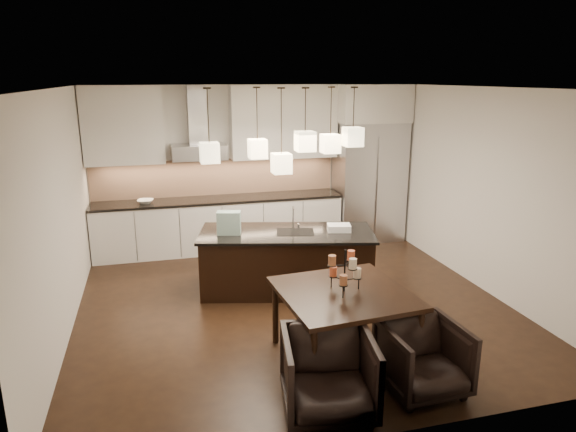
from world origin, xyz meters
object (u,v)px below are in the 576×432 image
object	(u,v)px
dining_table	(343,325)
armchair_right	(423,358)
refrigerator	(369,182)
island_body	(287,262)
armchair_left	(328,374)

from	to	relation	value
dining_table	armchair_right	xyz separation A→B (m)	(0.54, -0.74, -0.05)
refrigerator	armchair_right	distance (m)	4.88
dining_table	island_body	bearing A→B (deg)	88.50
island_body	armchair_right	world-z (taller)	island_body
dining_table	refrigerator	bearing A→B (deg)	58.67
armchair_left	refrigerator	bearing A→B (deg)	72.29
dining_table	armchair_right	bearing A→B (deg)	-58.60
refrigerator	armchair_right	xyz separation A→B (m)	(-1.41, -4.61, -0.73)
dining_table	armchair_left	bearing A→B (deg)	-123.44
armchair_left	armchair_right	bearing A→B (deg)	13.99
armchair_right	armchair_left	bearing A→B (deg)	-177.69
refrigerator	dining_table	size ratio (longest dim) A/B	1.66
refrigerator	dining_table	bearing A→B (deg)	-116.65
island_body	armchair_left	world-z (taller)	island_body
refrigerator	island_body	distance (m)	2.90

